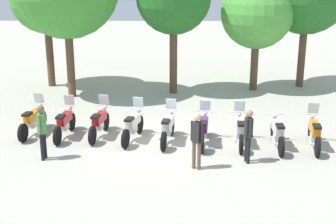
{
  "coord_description": "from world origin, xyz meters",
  "views": [
    {
      "loc": [
        0.21,
        -14.85,
        5.57
      ],
      "look_at": [
        0.0,
        0.5,
        0.9
      ],
      "focal_mm": 49.59,
      "sensor_mm": 36.0,
      "label": 1
    }
  ],
  "objects_px": {
    "person_0": "(42,128)",
    "person_2": "(197,137)",
    "motorcycle_0": "(33,120)",
    "motorcycle_2": "(99,122)",
    "motorcycle_4": "(168,127)",
    "motorcycle_5": "(204,129)",
    "person_1": "(248,132)",
    "motorcycle_6": "(240,130)",
    "motorcycle_3": "(133,125)",
    "motorcycle_7": "(277,133)",
    "motorcycle_1": "(65,123)",
    "tree_3": "(257,13)",
    "motorcycle_8": "(314,132)"
  },
  "relations": [
    {
      "from": "motorcycle_0",
      "to": "person_1",
      "type": "height_order",
      "value": "person_1"
    },
    {
      "from": "motorcycle_6",
      "to": "motorcycle_8",
      "type": "distance_m",
      "value": 2.41
    },
    {
      "from": "motorcycle_1",
      "to": "motorcycle_4",
      "type": "relative_size",
      "value": 1.01
    },
    {
      "from": "motorcycle_1",
      "to": "motorcycle_3",
      "type": "distance_m",
      "value": 2.42
    },
    {
      "from": "motorcycle_6",
      "to": "tree_3",
      "type": "xyz_separation_m",
      "value": [
        1.68,
        7.54,
        3.19
      ]
    },
    {
      "from": "motorcycle_6",
      "to": "person_1",
      "type": "height_order",
      "value": "person_1"
    },
    {
      "from": "motorcycle_3",
      "to": "person_0",
      "type": "distance_m",
      "value": 3.2
    },
    {
      "from": "motorcycle_0",
      "to": "tree_3",
      "type": "distance_m",
      "value": 11.5
    },
    {
      "from": "tree_3",
      "to": "motorcycle_5",
      "type": "bearing_deg",
      "value": -111.08
    },
    {
      "from": "motorcycle_0",
      "to": "person_2",
      "type": "distance_m",
      "value": 6.42
    },
    {
      "from": "motorcycle_6",
      "to": "motorcycle_4",
      "type": "bearing_deg",
      "value": 89.09
    },
    {
      "from": "motorcycle_3",
      "to": "tree_3",
      "type": "height_order",
      "value": "tree_3"
    },
    {
      "from": "motorcycle_2",
      "to": "person_0",
      "type": "xyz_separation_m",
      "value": [
        -1.4,
        -2.1,
        0.5
      ]
    },
    {
      "from": "motorcycle_6",
      "to": "person_0",
      "type": "xyz_separation_m",
      "value": [
        -6.2,
        -1.36,
        0.5
      ]
    },
    {
      "from": "person_0",
      "to": "motorcycle_0",
      "type": "bearing_deg",
      "value": -55.57
    },
    {
      "from": "motorcycle_3",
      "to": "person_1",
      "type": "xyz_separation_m",
      "value": [
        3.63,
        -1.94,
        0.45
      ]
    },
    {
      "from": "motorcycle_5",
      "to": "motorcycle_8",
      "type": "relative_size",
      "value": 1.0
    },
    {
      "from": "tree_3",
      "to": "motorcycle_6",
      "type": "bearing_deg",
      "value": -102.56
    },
    {
      "from": "motorcycle_6",
      "to": "motorcycle_7",
      "type": "distance_m",
      "value": 1.22
    },
    {
      "from": "motorcycle_2",
      "to": "tree_3",
      "type": "bearing_deg",
      "value": -35.21
    },
    {
      "from": "motorcycle_6",
      "to": "tree_3",
      "type": "distance_m",
      "value": 8.35
    },
    {
      "from": "motorcycle_0",
      "to": "motorcycle_2",
      "type": "distance_m",
      "value": 2.41
    },
    {
      "from": "motorcycle_6",
      "to": "person_2",
      "type": "distance_m",
      "value": 2.58
    },
    {
      "from": "motorcycle_3",
      "to": "person_2",
      "type": "distance_m",
      "value": 3.23
    },
    {
      "from": "motorcycle_1",
      "to": "motorcycle_7",
      "type": "distance_m",
      "value": 7.26
    },
    {
      "from": "motorcycle_1",
      "to": "motorcycle_2",
      "type": "distance_m",
      "value": 1.2
    },
    {
      "from": "motorcycle_5",
      "to": "person_0",
      "type": "bearing_deg",
      "value": 112.29
    },
    {
      "from": "motorcycle_4",
      "to": "person_0",
      "type": "relative_size",
      "value": 1.25
    },
    {
      "from": "person_1",
      "to": "motorcycle_7",
      "type": "bearing_deg",
      "value": 36.97
    },
    {
      "from": "person_0",
      "to": "motorcycle_4",
      "type": "bearing_deg",
      "value": -146.4
    },
    {
      "from": "motorcycle_1",
      "to": "person_2",
      "type": "distance_m",
      "value": 5.24
    },
    {
      "from": "motorcycle_0",
      "to": "motorcycle_2",
      "type": "bearing_deg",
      "value": -87.21
    },
    {
      "from": "motorcycle_7",
      "to": "tree_3",
      "type": "height_order",
      "value": "tree_3"
    },
    {
      "from": "motorcycle_4",
      "to": "person_2",
      "type": "height_order",
      "value": "person_2"
    },
    {
      "from": "motorcycle_6",
      "to": "motorcycle_7",
      "type": "height_order",
      "value": "motorcycle_6"
    },
    {
      "from": "motorcycle_7",
      "to": "motorcycle_1",
      "type": "bearing_deg",
      "value": 85.31
    },
    {
      "from": "motorcycle_5",
      "to": "person_1",
      "type": "relative_size",
      "value": 1.32
    },
    {
      "from": "motorcycle_2",
      "to": "motorcycle_4",
      "type": "distance_m",
      "value": 2.46
    },
    {
      "from": "motorcycle_3",
      "to": "motorcycle_6",
      "type": "distance_m",
      "value": 3.62
    },
    {
      "from": "motorcycle_4",
      "to": "tree_3",
      "type": "height_order",
      "value": "tree_3"
    },
    {
      "from": "motorcycle_4",
      "to": "motorcycle_6",
      "type": "bearing_deg",
      "value": -85.78
    },
    {
      "from": "motorcycle_3",
      "to": "motorcycle_7",
      "type": "bearing_deg",
      "value": -84.52
    },
    {
      "from": "motorcycle_3",
      "to": "person_1",
      "type": "relative_size",
      "value": 1.3
    },
    {
      "from": "motorcycle_8",
      "to": "person_0",
      "type": "bearing_deg",
      "value": 105.55
    },
    {
      "from": "motorcycle_2",
      "to": "motorcycle_3",
      "type": "bearing_deg",
      "value": -95.9
    },
    {
      "from": "motorcycle_2",
      "to": "tree_3",
      "type": "height_order",
      "value": "tree_3"
    },
    {
      "from": "motorcycle_6",
      "to": "motorcycle_8",
      "type": "relative_size",
      "value": 1.0
    },
    {
      "from": "person_1",
      "to": "motorcycle_0",
      "type": "bearing_deg",
      "value": 150.27
    },
    {
      "from": "person_0",
      "to": "person_2",
      "type": "height_order",
      "value": "person_0"
    },
    {
      "from": "motorcycle_1",
      "to": "motorcycle_2",
      "type": "bearing_deg",
      "value": -82.34
    }
  ]
}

